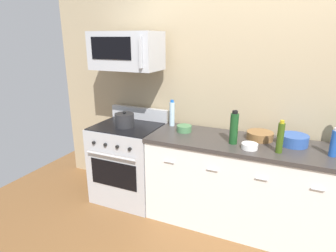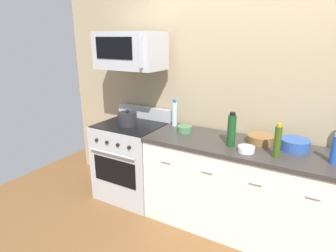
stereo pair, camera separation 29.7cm
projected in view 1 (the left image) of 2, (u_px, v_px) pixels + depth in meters
ground_plane at (237, 223)px, 3.01m from camera, size 5.98×5.98×0.00m
back_wall at (254, 91)px, 2.97m from camera, size 4.98×0.10×2.70m
counter_unit at (240, 184)px, 2.87m from camera, size 1.89×0.66×0.92m
range_oven at (129, 161)px, 3.38m from camera, size 0.76×0.69×1.07m
microwave at (126, 51)px, 3.04m from camera, size 0.74×0.44×0.40m
bottle_olive_oil at (280, 137)px, 2.45m from camera, size 0.06×0.06×0.29m
bottle_wine_green at (234, 128)px, 2.66m from camera, size 0.08×0.08×0.32m
bottle_soda_blue at (334, 143)px, 2.37m from camera, size 0.06×0.06×0.25m
bottle_water_clear at (172, 114)px, 3.21m from camera, size 0.06×0.06×0.30m
bowl_blue_mixing at (294, 140)px, 2.65m from camera, size 0.26×0.26×0.10m
bowl_green_glaze at (184, 128)px, 3.03m from camera, size 0.16×0.16×0.07m
bowl_white_ceramic at (250, 146)px, 2.56m from camera, size 0.15×0.15×0.05m
bowl_wooden_salad at (260, 135)px, 2.80m from camera, size 0.26×0.26×0.08m
stockpot at (125, 120)px, 3.18m from camera, size 0.22×0.22×0.19m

